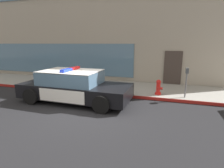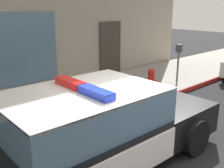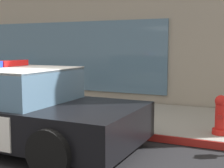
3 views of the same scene
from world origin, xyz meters
TOP-DOWN VIEW (x-y plane):
  - ground at (0.00, 0.00)m, footprint 48.00×48.00m
  - sidewalk at (0.00, 3.40)m, footprint 48.00×3.01m
  - curb_red_paint at (0.00, 1.88)m, footprint 28.80×0.04m
  - storefront_building at (-2.62, 9.14)m, footprint 19.37×8.45m
  - police_cruiser at (-1.00, 0.73)m, footprint 4.89×2.20m
  - fire_hydrant at (2.55, 2.37)m, footprint 0.34×0.39m
  - parking_meter at (3.73, 2.26)m, footprint 0.12×0.18m

SIDE VIEW (x-z plane):
  - ground at x=0.00m, z-range 0.00..0.00m
  - sidewalk at x=0.00m, z-range 0.00..0.15m
  - curb_red_paint at x=0.00m, z-range 0.01..0.14m
  - fire_hydrant at x=2.55m, z-range 0.14..0.86m
  - police_cruiser at x=-1.00m, z-range -0.07..1.43m
  - parking_meter at x=3.73m, z-range 0.41..1.75m
  - storefront_building at x=-2.62m, z-range 0.00..8.41m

